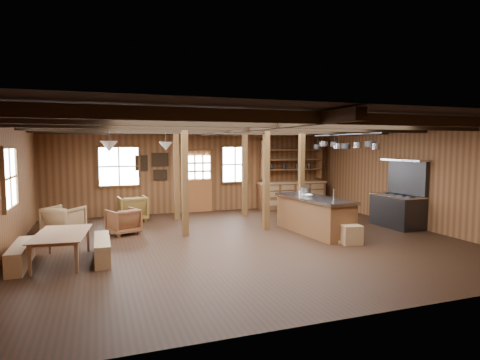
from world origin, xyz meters
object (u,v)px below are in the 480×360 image
Objects in this scene: commercial_range at (399,205)px; armchair_a at (123,221)px; kitchen_island at (314,215)px; armchair_c at (64,221)px; dining_table at (64,248)px; armchair_b at (133,208)px.

commercial_range reaches higher than armchair_a.
kitchen_island is 4.92m from armchair_a.
armchair_c is (-1.42, 0.37, 0.04)m from armchair_a.
dining_table is 4.33m from armchair_b.
commercial_range is 8.95m from armchair_c.
armchair_a is (1.24, 2.24, 0.04)m from dining_table.
armchair_b is (-4.29, 3.30, -0.10)m from kitchen_island.
dining_table is at bearing 127.55° from armchair_c.
commercial_range is at bearing 144.36° from armchair_a.
armchair_a is 1.46m from armchair_c.
commercial_range is 2.31× the size of armchair_c.
dining_table is 2.61m from armchair_c.
armchair_b is at bearing -15.62° from dining_table.
armchair_b is 1.01× the size of armchair_c.
armchair_c reaches higher than dining_table.
kitchen_island reaches higher than armchair_c.
kitchen_island is at bearing 178.23° from commercial_range.
kitchen_island is 1.36× the size of commercial_range.
commercial_range reaches higher than armchair_c.
commercial_range reaches higher than dining_table.
armchair_a reaches higher than dining_table.
armchair_c is at bearing 33.14° from armchair_b.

